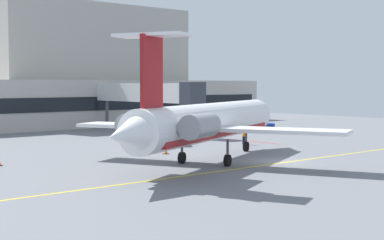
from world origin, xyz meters
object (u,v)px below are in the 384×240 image
(pushback_tractor, at_px, (168,137))
(belt_loader, at_px, (223,121))
(marshaller, at_px, (244,135))
(baggage_tug, at_px, (256,124))
(regional_jet, at_px, (208,122))

(pushback_tractor, distance_m, belt_loader, 24.81)
(pushback_tractor, relative_size, marshaller, 1.75)
(baggage_tug, relative_size, marshaller, 2.23)
(regional_jet, bearing_deg, pushback_tractor, 64.78)
(marshaller, bearing_deg, baggage_tug, 39.13)
(pushback_tractor, height_order, belt_loader, belt_loader)
(regional_jet, relative_size, belt_loader, 8.69)
(regional_jet, distance_m, baggage_tug, 33.09)
(baggage_tug, height_order, marshaller, baggage_tug)
(belt_loader, bearing_deg, regional_jet, -135.70)
(baggage_tug, relative_size, belt_loader, 1.38)
(pushback_tractor, bearing_deg, regional_jet, -115.22)
(regional_jet, height_order, belt_loader, regional_jet)
(baggage_tug, bearing_deg, belt_loader, 90.15)
(pushback_tractor, relative_size, belt_loader, 1.08)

